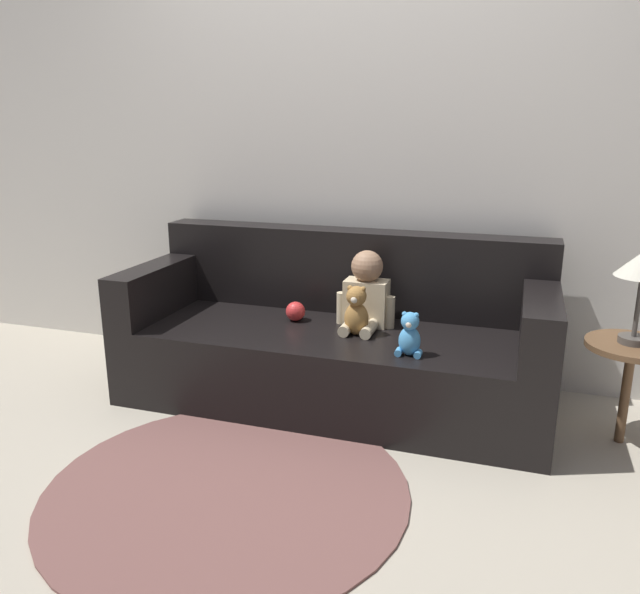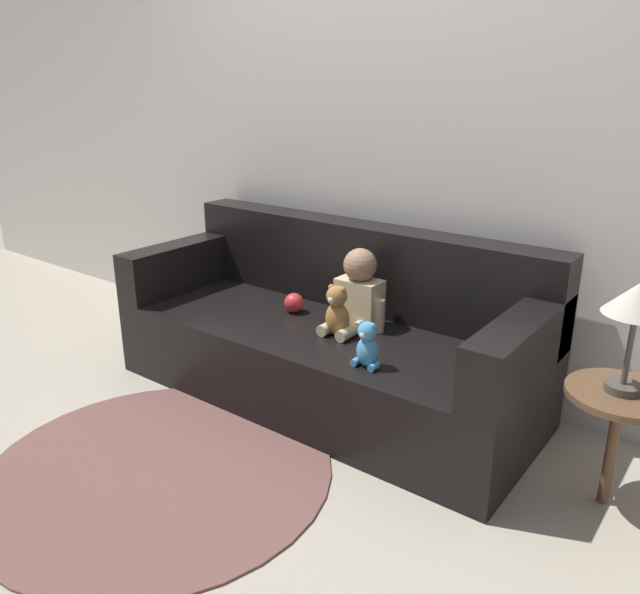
% 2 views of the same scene
% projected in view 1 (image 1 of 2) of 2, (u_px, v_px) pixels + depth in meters
% --- Properties ---
extents(ground_plane, '(12.00, 12.00, 0.00)m').
position_uv_depth(ground_plane, '(333.00, 399.00, 3.13)').
color(ground_plane, '#B7AD99').
extents(wall_back, '(8.00, 0.05, 2.60)m').
position_uv_depth(wall_back, '(362.00, 130.00, 3.23)').
color(wall_back, silver).
rests_on(wall_back, ground_plane).
extents(couch, '(2.04, 0.81, 0.81)m').
position_uv_depth(couch, '(336.00, 341.00, 3.10)').
color(couch, black).
rests_on(couch, ground_plane).
extents(person_baby, '(0.29, 0.31, 0.37)m').
position_uv_depth(person_baby, '(366.00, 293.00, 3.02)').
color(person_baby, beige).
rests_on(person_baby, couch).
extents(teddy_bear_brown, '(0.12, 0.11, 0.24)m').
position_uv_depth(teddy_bear_brown, '(356.00, 311.00, 2.89)').
color(teddy_bear_brown, '#AD7A3D').
rests_on(teddy_bear_brown, couch).
extents(plush_toy_side, '(0.11, 0.09, 0.19)m').
position_uv_depth(plush_toy_side, '(410.00, 335.00, 2.64)').
color(plush_toy_side, '#4C9EDB').
rests_on(plush_toy_side, couch).
extents(toy_ball, '(0.10, 0.10, 0.10)m').
position_uv_depth(toy_ball, '(295.00, 311.00, 3.12)').
color(toy_ball, red).
rests_on(toy_ball, couch).
extents(floor_rug, '(1.38, 1.38, 0.01)m').
position_uv_depth(floor_rug, '(227.00, 489.00, 2.36)').
color(floor_rug, brown).
rests_on(floor_rug, ground_plane).
extents(side_table, '(0.38, 0.38, 0.85)m').
position_uv_depth(side_table, '(638.00, 306.00, 2.55)').
color(side_table, brown).
rests_on(side_table, ground_plane).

